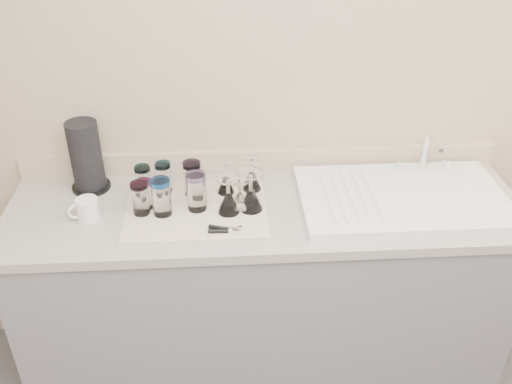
{
  "coord_description": "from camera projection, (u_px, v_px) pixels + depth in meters",
  "views": [
    {
      "loc": [
        -0.16,
        -0.68,
        2.15
      ],
      "look_at": [
        -0.04,
        1.15,
        1.0
      ],
      "focal_mm": 40.0,
      "sensor_mm": 36.0,
      "label": 1
    }
  ],
  "objects": [
    {
      "name": "room_envelope",
      "position": [
        328.0,
        279.0,
        0.91
      ],
      "size": [
        3.54,
        3.5,
        2.52
      ],
      "color": "#4C4D51",
      "rests_on": "ground"
    },
    {
      "name": "counter_unit",
      "position": [
        265.0,
        291.0,
        2.51
      ],
      "size": [
        2.06,
        0.62,
        0.9
      ],
      "color": "slate",
      "rests_on": "ground"
    },
    {
      "name": "sink_unit",
      "position": [
        403.0,
        197.0,
        2.29
      ],
      "size": [
        0.82,
        0.5,
        0.22
      ],
      "color": "white",
      "rests_on": "counter_unit"
    },
    {
      "name": "dish_towel",
      "position": [
        196.0,
        209.0,
        2.24
      ],
      "size": [
        0.55,
        0.42,
        0.01
      ],
      "primitive_type": "cube",
      "color": "silver",
      "rests_on": "counter_unit"
    },
    {
      "name": "tumbler_teal",
      "position": [
        143.0,
        180.0,
        2.3
      ],
      "size": [
        0.06,
        0.06,
        0.13
      ],
      "color": "white",
      "rests_on": "dish_towel"
    },
    {
      "name": "tumbler_cyan",
      "position": [
        164.0,
        177.0,
        2.32
      ],
      "size": [
        0.07,
        0.07,
        0.13
      ],
      "color": "white",
      "rests_on": "dish_towel"
    },
    {
      "name": "tumbler_purple",
      "position": [
        192.0,
        178.0,
        2.29
      ],
      "size": [
        0.07,
        0.07,
        0.15
      ],
      "color": "white",
      "rests_on": "dish_towel"
    },
    {
      "name": "tumbler_magenta",
      "position": [
        140.0,
        198.0,
        2.18
      ],
      "size": [
        0.07,
        0.07,
        0.13
      ],
      "color": "white",
      "rests_on": "dish_towel"
    },
    {
      "name": "tumbler_blue",
      "position": [
        161.0,
        197.0,
        2.17
      ],
      "size": [
        0.08,
        0.08,
        0.15
      ],
      "color": "white",
      "rests_on": "dish_towel"
    },
    {
      "name": "tumbler_lavender",
      "position": [
        196.0,
        191.0,
        2.2
      ],
      "size": [
        0.08,
        0.08,
        0.16
      ],
      "color": "white",
      "rests_on": "dish_towel"
    },
    {
      "name": "tumbler_extra",
      "position": [
        145.0,
        194.0,
        2.21
      ],
      "size": [
        0.06,
        0.06,
        0.12
      ],
      "color": "white",
      "rests_on": "dish_towel"
    },
    {
      "name": "goblet_back_left",
      "position": [
        226.0,
        183.0,
        2.32
      ],
      "size": [
        0.07,
        0.07,
        0.13
      ],
      "color": "white",
      "rests_on": "dish_towel"
    },
    {
      "name": "goblet_back_right",
      "position": [
        252.0,
        179.0,
        2.34
      ],
      "size": [
        0.08,
        0.08,
        0.14
      ],
      "color": "white",
      "rests_on": "dish_towel"
    },
    {
      "name": "goblet_front_left",
      "position": [
        228.0,
        200.0,
        2.19
      ],
      "size": [
        0.09,
        0.09,
        0.15
      ],
      "color": "white",
      "rests_on": "dish_towel"
    },
    {
      "name": "goblet_front_right",
      "position": [
        251.0,
        197.0,
        2.21
      ],
      "size": [
        0.09,
        0.09,
        0.16
      ],
      "color": "white",
      "rests_on": "dish_towel"
    },
    {
      "name": "goblet_extra",
      "position": [
        240.0,
        198.0,
        2.23
      ],
      "size": [
        0.07,
        0.07,
        0.12
      ],
      "color": "white",
      "rests_on": "dish_towel"
    },
    {
      "name": "can_opener",
      "position": [
        225.0,
        230.0,
        2.11
      ],
      "size": [
        0.13,
        0.06,
        0.02
      ],
      "color": "silver",
      "rests_on": "dish_towel"
    },
    {
      "name": "white_mug",
      "position": [
        87.0,
        209.0,
        2.17
      ],
      "size": [
        0.13,
        0.11,
        0.09
      ],
      "color": "white",
      "rests_on": "counter_unit"
    },
    {
      "name": "paper_towel_roll",
      "position": [
        86.0,
        157.0,
        2.31
      ],
      "size": [
        0.16,
        0.16,
        0.3
      ],
      "color": "black",
      "rests_on": "counter_unit"
    }
  ]
}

